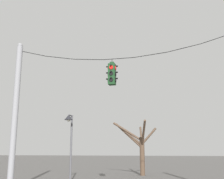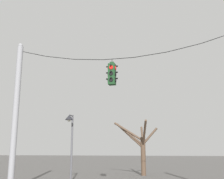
{
  "view_description": "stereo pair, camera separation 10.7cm",
  "coord_description": "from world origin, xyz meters",
  "px_view_note": "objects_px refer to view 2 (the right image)",
  "views": [
    {
      "loc": [
        2.61,
        -13.06,
        1.88
      ],
      "look_at": [
        -0.33,
        -0.16,
        4.78
      ],
      "focal_mm": 45.0,
      "sensor_mm": 36.0,
      "label": 1
    },
    {
      "loc": [
        2.71,
        -13.03,
        1.88
      ],
      "look_at": [
        -0.33,
        -0.16,
        4.78
      ],
      "focal_mm": 45.0,
      "sensor_mm": 36.0,
      "label": 2
    }
  ],
  "objects_px": {
    "utility_pole_left": "(16,113)",
    "bare_tree": "(140,146)",
    "traffic_light_over_intersection": "(112,74)",
    "street_lamp": "(70,129)"
  },
  "relations": [
    {
      "from": "street_lamp",
      "to": "bare_tree",
      "type": "height_order",
      "value": "bare_tree"
    },
    {
      "from": "street_lamp",
      "to": "bare_tree",
      "type": "distance_m",
      "value": 7.25
    },
    {
      "from": "utility_pole_left",
      "to": "traffic_light_over_intersection",
      "type": "relative_size",
      "value": 5.88
    },
    {
      "from": "utility_pole_left",
      "to": "traffic_light_over_intersection",
      "type": "xyz_separation_m",
      "value": [
        5.12,
        0.0,
        1.76
      ]
    },
    {
      "from": "utility_pole_left",
      "to": "traffic_light_over_intersection",
      "type": "distance_m",
      "value": 5.42
    },
    {
      "from": "utility_pole_left",
      "to": "bare_tree",
      "type": "height_order",
      "value": "utility_pole_left"
    },
    {
      "from": "utility_pole_left",
      "to": "street_lamp",
      "type": "xyz_separation_m",
      "value": [
        1.64,
        3.5,
        -0.6
      ]
    },
    {
      "from": "utility_pole_left",
      "to": "bare_tree",
      "type": "distance_m",
      "value": 11.15
    },
    {
      "from": "utility_pole_left",
      "to": "bare_tree",
      "type": "bearing_deg",
      "value": 62.38
    },
    {
      "from": "bare_tree",
      "to": "street_lamp",
      "type": "bearing_deg",
      "value": -118.96
    }
  ]
}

